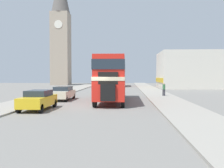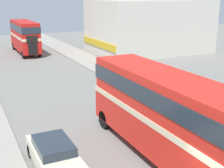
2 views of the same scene
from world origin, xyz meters
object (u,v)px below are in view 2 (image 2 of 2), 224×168
(bus_distant, at_px, (25,34))
(car_parked_mid, at_px, (55,156))
(pedestrian_walking, at_px, (185,92))
(double_decker_bus, at_px, (164,109))

(bus_distant, bearing_deg, car_parked_mid, -98.59)
(car_parked_mid, distance_m, pedestrian_walking, 11.91)
(double_decker_bus, height_order, car_parked_mid, double_decker_bus)
(bus_distant, relative_size, pedestrian_walking, 6.17)
(pedestrian_walking, bearing_deg, double_decker_bus, -136.23)
(double_decker_bus, relative_size, bus_distant, 1.14)
(car_parked_mid, bearing_deg, bus_distant, 81.41)
(bus_distant, xyz_separation_m, car_parked_mid, (-4.74, -31.39, -1.86))
(bus_distant, distance_m, pedestrian_walking, 27.59)
(double_decker_bus, distance_m, pedestrian_walking, 8.26)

